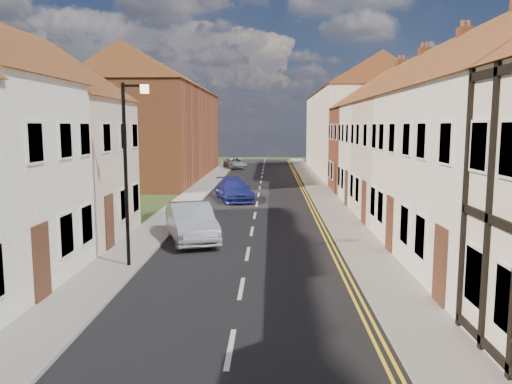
{
  "coord_description": "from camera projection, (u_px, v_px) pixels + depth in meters",
  "views": [
    {
      "loc": [
        0.86,
        3.89,
        4.75
      ],
      "look_at": [
        0.15,
        27.39,
        1.62
      ],
      "focal_mm": 35.0,
      "sensor_mm": 36.0,
      "label": 1
    }
  ],
  "objects": [
    {
      "name": "car_far",
      "position": [
        234.0,
        190.0,
        31.92
      ],
      "size": [
        3.03,
        5.01,
        1.36
      ],
      "primitive_type": "imported",
      "rotation": [
        0.0,
        0.0,
        0.26
      ],
      "color": "navy",
      "rests_on": "ground"
    },
    {
      "name": "pavement_right",
      "position": [
        338.0,
        215.0,
        26.38
      ],
      "size": [
        1.8,
        90.0,
        0.12
      ],
      "primitive_type": "cube",
      "color": "#ADA39D",
      "rests_on": "ground"
    },
    {
      "name": "cottage_r_white_far",
      "position": [
        412.0,
        130.0,
        29.91
      ],
      "size": [
        8.3,
        5.2,
        9.0
      ],
      "color": "white",
      "rests_on": "ground"
    },
    {
      "name": "cottage_r_pink",
      "position": [
        442.0,
        132.0,
        24.56
      ],
      "size": [
        8.3,
        6.0,
        9.0
      ],
      "color": "#FEDAC8",
      "rests_on": "ground"
    },
    {
      "name": "cottage_l_pink",
      "position": [
        20.0,
        135.0,
        20.13
      ],
      "size": [
        8.3,
        6.3,
        8.8
      ],
      "color": "#FEDAC8",
      "rests_on": "ground"
    },
    {
      "name": "cottage_r_cream_far",
      "position": [
        390.0,
        130.0,
        35.26
      ],
      "size": [
        8.3,
        6.0,
        9.0
      ],
      "color": "brown",
      "rests_on": "ground"
    },
    {
      "name": "block_right_far",
      "position": [
        355.0,
        120.0,
        50.32
      ],
      "size": [
        8.3,
        24.2,
        10.5
      ],
      "color": "white",
      "rests_on": "ground"
    },
    {
      "name": "car_distant",
      "position": [
        235.0,
        163.0,
        55.77
      ],
      "size": [
        3.11,
        4.74,
        1.21
      ],
      "primitive_type": "imported",
      "rotation": [
        0.0,
        0.0,
        0.27
      ],
      "color": "#AAAEB1",
      "rests_on": "ground"
    },
    {
      "name": "block_left_far",
      "position": [
        161.0,
        120.0,
        45.92
      ],
      "size": [
        8.3,
        24.2,
        10.5
      ],
      "color": "brown",
      "rests_on": "ground"
    },
    {
      "name": "pavement_left",
      "position": [
        173.0,
        214.0,
        26.65
      ],
      "size": [
        1.8,
        90.0,
        0.12
      ],
      "primitive_type": "cube",
      "color": "#ADA39D",
      "rests_on": "ground"
    },
    {
      "name": "cottage_r_cream_mid",
      "position": [
        490.0,
        133.0,
        19.21
      ],
      "size": [
        8.3,
        5.2,
        9.0
      ],
      "color": "white",
      "rests_on": "ground"
    },
    {
      "name": "car_mid",
      "position": [
        191.0,
        222.0,
        20.73
      ],
      "size": [
        3.02,
        5.0,
        1.56
      ],
      "primitive_type": "imported",
      "rotation": [
        0.0,
        0.0,
        0.31
      ],
      "color": "silver",
      "rests_on": "ground"
    },
    {
      "name": "road",
      "position": [
        255.0,
        216.0,
        26.52
      ],
      "size": [
        7.0,
        90.0,
        0.02
      ],
      "primitive_type": "cube",
      "color": "black",
      "rests_on": "ground"
    },
    {
      "name": "lamppost",
      "position": [
        128.0,
        163.0,
        16.26
      ],
      "size": [
        0.88,
        0.15,
        6.0
      ],
      "color": "black",
      "rests_on": "pavement_left"
    }
  ]
}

